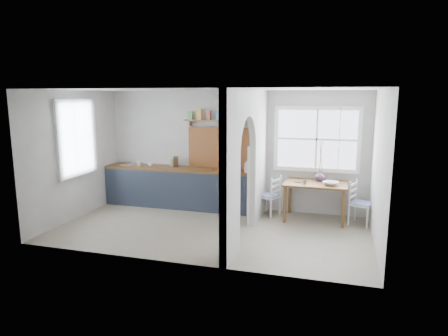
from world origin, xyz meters
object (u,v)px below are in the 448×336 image
(dining_table, at_px, (315,201))
(chair_right, at_px, (362,203))
(vase, at_px, (320,176))
(chair_left, at_px, (269,195))
(kettle, at_px, (248,167))

(dining_table, distance_m, chair_right, 0.89)
(chair_right, distance_m, vase, 0.97)
(dining_table, distance_m, chair_left, 0.96)
(kettle, bearing_deg, chair_right, -8.55)
(dining_table, relative_size, chair_right, 1.42)
(chair_right, height_order, vase, vase)
(chair_right, xyz_separation_m, vase, (-0.82, 0.25, 0.45))
(chair_right, relative_size, vase, 3.97)
(vase, bearing_deg, chair_left, -174.65)
(dining_table, xyz_separation_m, chair_right, (0.89, -0.07, 0.05))
(dining_table, bearing_deg, chair_right, -2.79)
(dining_table, xyz_separation_m, vase, (0.07, 0.19, 0.50))
(kettle, bearing_deg, vase, -0.44)
(chair_right, relative_size, kettle, 3.75)
(chair_left, xyz_separation_m, chair_right, (1.85, -0.16, 0.01))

